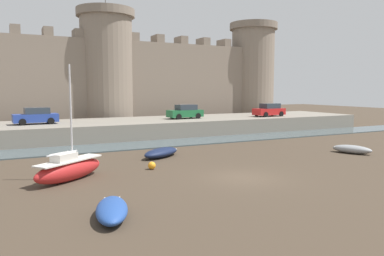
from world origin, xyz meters
name	(u,v)px	position (x,y,z in m)	size (l,w,h in m)	color
ground_plane	(243,178)	(0.00, 0.00, 0.00)	(160.00, 160.00, 0.00)	#423528
water_channel	(154,144)	(0.00, 14.53, 0.05)	(80.00, 4.50, 0.10)	#47565B
quay_road	(130,128)	(0.00, 21.78, 0.86)	(58.50, 10.00, 1.73)	gray
castle	(107,75)	(0.00, 31.31, 6.96)	(53.92, 7.41, 18.36)	gray
rowboat_foreground_right	(112,210)	(-8.63, -3.31, 0.35)	(2.09, 3.51, 0.67)	#234793
sailboat_midflat_centre	(69,169)	(-9.17, 3.86, 0.69)	(4.62, 3.86, 6.52)	red
rowboat_midflat_left	(352,149)	(12.53, 2.97, 0.35)	(2.20, 3.25, 0.66)	gray
rowboat_foreground_left	(161,152)	(-1.79, 8.32, 0.37)	(3.92, 3.22, 0.70)	#141E3D
mooring_buoy_mid_mud	(152,166)	(-3.96, 4.56, 0.25)	(0.50, 0.50, 0.50)	orange
car_quay_east	(36,116)	(-9.52, 21.65, 2.51)	(4.20, 2.08, 1.62)	#263F99
car_quay_west	(185,112)	(6.53, 21.32, 2.51)	(4.20, 2.08, 1.62)	#1E6638
car_quay_centre_west	(269,110)	(17.50, 19.76, 2.51)	(4.20, 2.08, 1.62)	red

